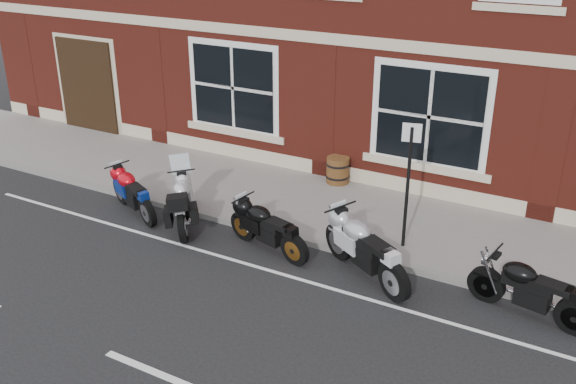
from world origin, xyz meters
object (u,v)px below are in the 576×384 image
at_px(moto_sport_black, 268,226).
at_px(moto_sport_silver, 366,246).
at_px(moto_sport_red, 134,191).
at_px(moto_naked_black, 529,287).
at_px(parking_sign, 408,177).
at_px(barrel_planter, 338,170).
at_px(moto_touring_silver, 186,200).

distance_m(moto_sport_black, moto_sport_silver, 2.00).
bearing_deg(moto_sport_red, moto_sport_silver, -64.90).
distance_m(moto_sport_silver, moto_naked_black, 2.73).
bearing_deg(parking_sign, moto_sport_red, 178.51).
relative_size(moto_sport_black, parking_sign, 0.81).
relative_size(moto_sport_red, moto_sport_silver, 0.90).
xyz_separation_m(barrel_planter, parking_sign, (2.42, -2.22, 1.09)).
height_order(moto_sport_silver, barrel_planter, moto_sport_silver).
xyz_separation_m(moto_sport_red, moto_sport_silver, (5.34, -0.02, 0.09)).
xyz_separation_m(moto_sport_black, moto_naked_black, (4.72, 0.16, 0.01)).
bearing_deg(moto_sport_black, moto_sport_silver, -74.25).
bearing_deg(barrel_planter, parking_sign, -42.55).
bearing_deg(moto_sport_silver, barrel_planter, 63.10).
distance_m(moto_touring_silver, moto_sport_black, 2.05).
relative_size(moto_touring_silver, moto_sport_black, 0.88).
bearing_deg(moto_sport_silver, parking_sign, 18.36).
bearing_deg(moto_sport_black, parking_sign, -46.35).
bearing_deg(parking_sign, barrel_planter, 123.97).
xyz_separation_m(moto_sport_red, moto_sport_black, (3.35, -0.04, 0.00)).
relative_size(moto_sport_red, barrel_planter, 2.99).
distance_m(moto_naked_black, parking_sign, 2.85).
bearing_deg(barrel_planter, moto_sport_black, -87.45).
xyz_separation_m(moto_naked_black, parking_sign, (-2.45, 1.07, 0.99)).
height_order(moto_sport_black, parking_sign, parking_sign).
distance_m(moto_naked_black, barrel_planter, 5.88).
height_order(barrel_planter, parking_sign, parking_sign).
bearing_deg(barrel_planter, moto_sport_silver, -57.95).
xyz_separation_m(moto_sport_red, moto_naked_black, (8.07, 0.12, 0.02)).
distance_m(moto_sport_red, barrel_planter, 4.68).
relative_size(moto_naked_black, barrel_planter, 3.29).
height_order(moto_sport_black, moto_naked_black, moto_naked_black).
xyz_separation_m(moto_touring_silver, parking_sign, (4.31, 1.08, 0.98)).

